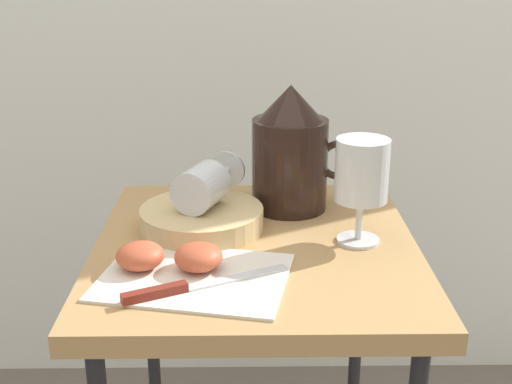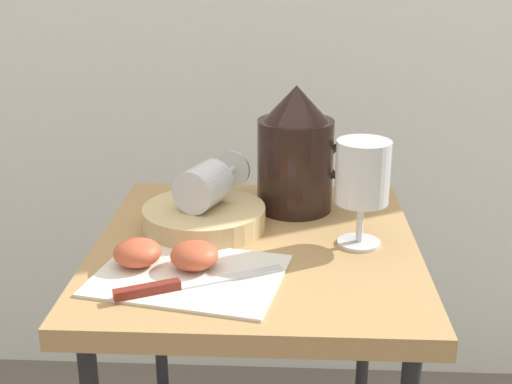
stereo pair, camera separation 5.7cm
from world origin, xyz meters
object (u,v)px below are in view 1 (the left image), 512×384
knife (183,288)px  wine_glass_upright (362,176)px  basket_tray (202,219)px  apple_half_left (140,256)px  pitcher (290,160)px  wine_glass_tipped_near (203,186)px  table (256,284)px  apple_half_right (198,257)px

knife → wine_glass_upright: bearing=32.4°
basket_tray → apple_half_left: 0.16m
pitcher → apple_half_left: pitcher is taller
wine_glass_tipped_near → knife: bearing=-93.6°
basket_tray → knife: basket_tray is taller
table → apple_half_left: 0.21m
basket_tray → knife: (-0.01, -0.21, -0.01)m
basket_tray → pitcher: 0.18m
knife → apple_half_right: bearing=75.3°
pitcher → knife: pitcher is taller
wine_glass_tipped_near → knife: (-0.01, -0.22, -0.06)m
pitcher → apple_half_right: (-0.14, -0.24, -0.06)m
wine_glass_tipped_near → apple_half_left: 0.17m
table → pitcher: 0.22m
table → wine_glass_upright: (0.15, -0.00, 0.17)m
table → pitcher: pitcher is taller
wine_glass_tipped_near → knife: wine_glass_tipped_near is taller
pitcher → wine_glass_upright: pitcher is taller
wine_glass_upright → knife: 0.31m
wine_glass_tipped_near → apple_half_left: bearing=-117.5°
pitcher → apple_half_left: 0.33m
wine_glass_tipped_near → knife: size_ratio=0.72×
wine_glass_tipped_near → apple_half_right: size_ratio=2.34×
wine_glass_upright → table: bearing=179.9°
basket_tray → apple_half_left: (-0.07, -0.14, 0.00)m
table → apple_half_left: (-0.16, -0.09, 0.09)m
wine_glass_upright → apple_half_left: 0.34m
pitcher → apple_half_right: 0.28m
apple_half_right → apple_half_left: bearing=176.0°
apple_half_left → apple_half_right: same height
wine_glass_upright → apple_half_right: wine_glass_upright is taller
wine_glass_upright → wine_glass_tipped_near: 0.24m
basket_tray → pitcher: (0.14, 0.09, 0.07)m
pitcher → knife: size_ratio=0.99×
basket_tray → wine_glass_tipped_near: size_ratio=1.25×
table → basket_tray: size_ratio=3.48×
apple_half_right → knife: size_ratio=0.31×
table → pitcher: size_ratio=3.18×
apple_half_left → apple_half_right: 0.08m
pitcher → apple_half_right: pitcher is taller
apple_half_left → wine_glass_upright: bearing=16.3°
table → wine_glass_tipped_near: size_ratio=4.34×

